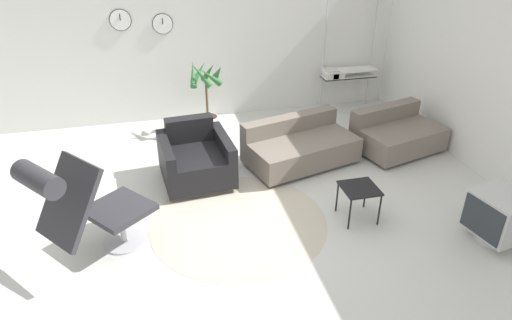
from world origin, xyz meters
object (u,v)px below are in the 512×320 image
(armchair_red, at_px, (196,160))
(potted_plant, at_px, (207,101))
(side_table, at_px, (359,191))
(crt_television, at_px, (499,217))
(couch_second, at_px, (396,135))
(lounge_chair, at_px, (81,201))
(shelf_unit, at_px, (343,72))
(couch_low, at_px, (300,147))

(armchair_red, bearing_deg, potted_plant, -108.74)
(side_table, bearing_deg, potted_plant, 115.48)
(crt_television, bearing_deg, couch_second, -11.10)
(lounge_chair, relative_size, potted_plant, 1.05)
(couch_second, bearing_deg, shelf_unit, -99.45)
(armchair_red, distance_m, shelf_unit, 3.35)
(couch_low, bearing_deg, couch_second, 166.76)
(side_table, relative_size, crt_television, 0.66)
(couch_second, bearing_deg, couch_low, -13.24)
(potted_plant, relative_size, shelf_unit, 0.60)
(side_table, height_order, shelf_unit, shelf_unit)
(couch_low, bearing_deg, shelf_unit, -142.78)
(side_table, bearing_deg, shelf_unit, 70.47)
(potted_plant, bearing_deg, shelf_unit, 8.96)
(shelf_unit, bearing_deg, side_table, -109.53)
(couch_second, relative_size, potted_plant, 1.16)
(couch_second, bearing_deg, armchair_red, -11.64)
(side_table, xyz_separation_m, crt_television, (1.24, -0.72, -0.06))
(side_table, distance_m, crt_television, 1.43)
(side_table, height_order, crt_television, crt_television)
(armchair_red, bearing_deg, side_table, 137.74)
(crt_television, xyz_separation_m, shelf_unit, (-0.13, 3.83, 0.37))
(armchair_red, bearing_deg, couch_low, -179.78)
(couch_low, distance_m, couch_second, 1.49)
(potted_plant, bearing_deg, crt_television, -53.65)
(couch_low, bearing_deg, side_table, 84.12)
(lounge_chair, xyz_separation_m, armchair_red, (1.21, 1.35, -0.45))
(couch_low, xyz_separation_m, couch_second, (1.49, 0.04, -0.00))
(couch_second, bearing_deg, potted_plant, -41.53)
(lounge_chair, height_order, crt_television, lounge_chair)
(couch_second, height_order, side_table, couch_second)
(lounge_chair, bearing_deg, couch_low, 79.97)
(lounge_chair, height_order, side_table, lounge_chair)
(armchair_red, bearing_deg, lounge_chair, 43.56)
(crt_television, xyz_separation_m, potted_plant, (-2.54, 3.45, 0.21))
(armchair_red, height_order, couch_low, armchair_red)
(couch_second, distance_m, shelf_unit, 1.73)
(armchair_red, distance_m, couch_low, 1.45)
(couch_second, distance_m, crt_television, 2.17)
(lounge_chair, bearing_deg, potted_plant, 111.63)
(lounge_chair, xyz_separation_m, side_table, (2.88, 0.07, -0.37))
(armchair_red, relative_size, couch_low, 0.60)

